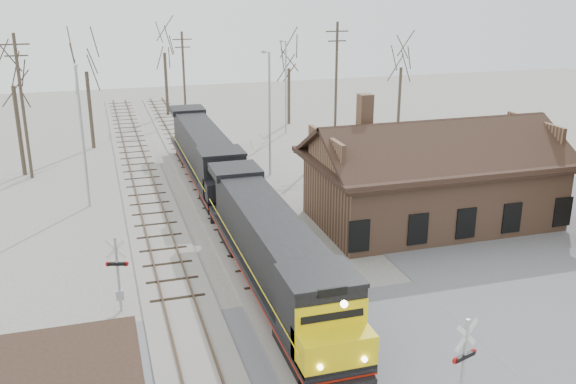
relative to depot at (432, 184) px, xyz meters
The scene contains 20 objects.
ground 17.14m from the depot, 134.97° to the right, with size 140.00×140.00×0.00m, color #A8A297.
road 17.13m from the depot, 134.97° to the right, with size 60.00×9.00×0.03m, color slate.
track_main 12.58m from the depot, 165.97° to the left, with size 3.40×90.00×0.24m.
track_siding 16.92m from the depot, 169.70° to the left, with size 3.40×90.00×0.24m.
depot is the anchor object (origin of this frame).
locomotive_lead 13.87m from the depot, 149.85° to the right, with size 2.76×18.47×4.10m.
locomotive_trailing 16.81m from the depot, 135.49° to the left, with size 2.76×18.47×3.88m.
crossbuck_near 19.47m from the depot, 115.84° to the right, with size 1.09×0.43×3.94m.
crossbuck_far 20.10m from the depot, 161.85° to the right, with size 1.01×0.36×3.61m.
streetlight_a 22.45m from the depot, 155.92° to the left, with size 0.25×2.04×9.28m.
streetlight_b 14.66m from the depot, 118.59° to the left, with size 0.25×2.04×9.33m.
streetlight_c 25.89m from the depot, 93.80° to the left, with size 0.25×2.04×8.85m.
utility_pole_a 29.90m from the depot, 145.37° to the left, with size 2.00×0.24×10.75m.
utility_pole_b 36.65m from the depot, 106.03° to the left, with size 2.00×0.24×9.20m.
utility_pole_c 19.01m from the depot, 87.56° to the left, with size 2.00×0.24×10.97m.
tree_a 31.30m from the depot, 144.44° to the left, with size 4.58×4.58×11.22m.
tree_b 32.39m from the depot, 128.42° to the left, with size 4.52×4.52×11.07m.
tree_c 39.59m from the depot, 107.44° to the left, with size 4.57×4.57×11.21m.
tree_d 29.93m from the depot, 90.29° to the left, with size 3.82×3.82×9.35m.
tree_e 28.71m from the depot, 67.72° to the left, with size 3.89×3.89×9.53m.
Camera 1 is at (-7.38, -21.34, 14.37)m, focal length 40.00 mm.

